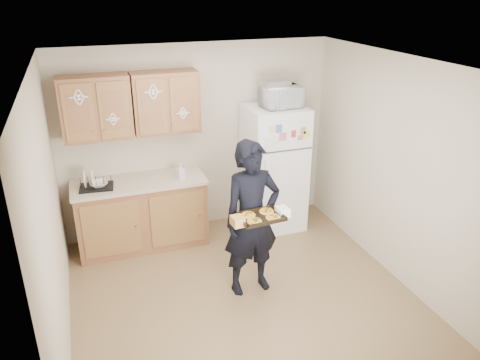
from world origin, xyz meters
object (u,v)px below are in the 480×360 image
refrigerator (274,168)px  person (252,219)px  microwave (281,97)px  dish_rack (96,182)px  baking_tray (261,217)px

refrigerator → person: bearing=-121.8°
microwave → dish_rack: microwave is taller
person → microwave: bearing=51.0°
person → baking_tray: bearing=-98.9°
microwave → dish_rack: size_ratio=1.26×
person → microwave: (0.86, 1.25, 0.97)m
dish_rack → person: bearing=-41.1°
baking_tray → microwave: (0.89, 1.55, 0.80)m
person → baking_tray: 0.35m
person → microwave: size_ratio=3.52×
refrigerator → dish_rack: (-2.31, 0.00, 0.13)m
baking_tray → person: bearing=81.1°
baking_tray → refrigerator: bearing=58.1°
refrigerator → person: (-0.81, -1.30, 0.02)m
baking_tray → microwave: bearing=55.8°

